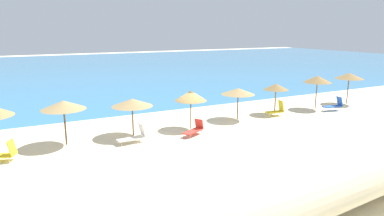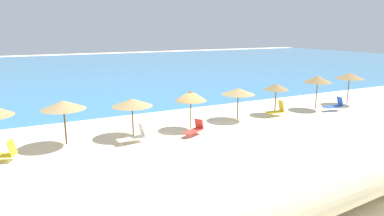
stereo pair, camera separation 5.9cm
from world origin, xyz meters
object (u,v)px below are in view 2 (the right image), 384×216
(lounge_chair_1, at_px, (3,153))
(lounge_chair_2, at_px, (194,129))
(lounge_chair_3, at_px, (334,105))
(beach_umbrella_3, at_px, (132,103))
(beach_umbrella_8, at_px, (350,76))
(beach_umbrella_5, at_px, (238,91))
(beach_umbrella_4, at_px, (191,96))
(lounge_chair_4, at_px, (134,136))
(beach_umbrella_7, at_px, (318,79))
(beach_ball, at_px, (296,125))
(beach_umbrella_2, at_px, (63,105))
(lounge_chair_0, at_px, (277,110))
(beach_umbrella_6, at_px, (276,87))

(lounge_chair_1, distance_m, lounge_chair_2, 10.88)
(lounge_chair_1, distance_m, lounge_chair_3, 24.39)
(beach_umbrella_3, height_order, lounge_chair_3, beach_umbrella_3)
(beach_umbrella_8, bearing_deg, beach_umbrella_5, -179.84)
(beach_umbrella_4, height_order, lounge_chair_4, beach_umbrella_4)
(beach_umbrella_7, relative_size, beach_ball, 11.78)
(beach_umbrella_2, bearing_deg, lounge_chair_4, -22.49)
(lounge_chair_0, xyz_separation_m, lounge_chair_2, (-8.07, -1.51, -0.10))
(beach_umbrella_6, xyz_separation_m, lounge_chair_4, (-12.34, -1.80, -1.76))
(beach_umbrella_5, distance_m, lounge_chair_1, 15.80)
(lounge_chair_1, distance_m, beach_ball, 18.16)
(beach_umbrella_2, distance_m, beach_umbrella_4, 8.09)
(beach_umbrella_4, xyz_separation_m, beach_umbrella_8, (16.35, 0.64, 0.26))
(beach_umbrella_4, bearing_deg, beach_umbrella_2, 177.41)
(beach_umbrella_3, distance_m, lounge_chair_2, 4.30)
(beach_umbrella_8, xyz_separation_m, beach_ball, (-9.68, -3.66, -2.43))
(beach_umbrella_6, height_order, lounge_chair_0, beach_umbrella_6)
(beach_umbrella_8, height_order, lounge_chair_2, beach_umbrella_8)
(beach_umbrella_7, height_order, lounge_chair_1, beach_umbrella_7)
(beach_umbrella_8, relative_size, lounge_chair_4, 1.62)
(beach_umbrella_2, relative_size, lounge_chair_2, 1.54)
(lounge_chair_0, bearing_deg, beach_umbrella_4, 97.77)
(beach_umbrella_5, xyz_separation_m, lounge_chair_0, (3.31, -0.56, -1.66))
(beach_umbrella_2, relative_size, lounge_chair_0, 1.81)
(lounge_chair_3, xyz_separation_m, beach_ball, (-6.36, -2.22, -0.37))
(beach_umbrella_2, distance_m, beach_ball, 15.30)
(beach_umbrella_3, bearing_deg, lounge_chair_2, -25.80)
(lounge_chair_3, bearing_deg, beach_umbrella_5, 90.50)
(beach_umbrella_5, height_order, lounge_chair_0, beach_umbrella_5)
(beach_umbrella_3, distance_m, lounge_chair_4, 2.26)
(beach_umbrella_8, relative_size, lounge_chair_1, 1.63)
(lounge_chair_2, relative_size, beach_ball, 7.18)
(beach_umbrella_6, bearing_deg, beach_ball, -108.87)
(beach_umbrella_6, bearing_deg, lounge_chair_2, -165.92)
(beach_umbrella_8, xyz_separation_m, lounge_chair_3, (-3.32, -1.43, -2.06))
(beach_umbrella_4, height_order, lounge_chair_3, beach_umbrella_4)
(beach_umbrella_3, xyz_separation_m, lounge_chair_4, (-0.39, -1.40, -1.73))
(lounge_chair_3, bearing_deg, lounge_chair_4, 100.76)
(beach_umbrella_7, relative_size, lounge_chair_2, 1.64)
(beach_umbrella_4, relative_size, beach_umbrella_7, 0.93)
(beach_umbrella_7, xyz_separation_m, lounge_chair_3, (0.81, -1.26, -2.06))
(lounge_chair_4, bearing_deg, beach_umbrella_6, -86.68)
(beach_umbrella_6, bearing_deg, lounge_chair_1, -175.35)
(beach_umbrella_5, distance_m, lounge_chair_2, 5.48)
(beach_umbrella_4, xyz_separation_m, beach_umbrella_7, (12.22, 0.47, 0.25))
(beach_umbrella_7, xyz_separation_m, beach_umbrella_8, (4.13, 0.17, 0.00))
(beach_umbrella_7, bearing_deg, lounge_chair_0, -174.83)
(lounge_chair_1, bearing_deg, beach_ball, -72.51)
(beach_umbrella_2, bearing_deg, beach_umbrella_7, 0.29)
(beach_umbrella_6, bearing_deg, beach_umbrella_3, -178.05)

